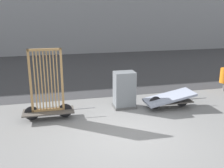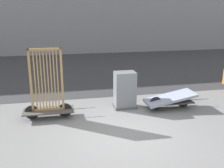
% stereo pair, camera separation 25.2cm
% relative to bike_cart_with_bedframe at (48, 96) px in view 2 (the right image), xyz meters
% --- Properties ---
extents(ground_plane, '(60.00, 60.00, 0.00)m').
position_rel_bike_cart_with_bedframe_xyz_m(ground_plane, '(2.09, -1.76, -0.76)').
color(ground_plane, slate).
extents(road_strip, '(56.00, 10.91, 0.01)m').
position_rel_bike_cart_with_bedframe_xyz_m(road_strip, '(2.09, 7.10, -0.75)').
color(road_strip, '#38383A').
rests_on(road_strip, ground_plane).
extents(bike_cart_with_bedframe, '(2.31, 0.68, 2.27)m').
position_rel_bike_cart_with_bedframe_xyz_m(bike_cart_with_bedframe, '(0.00, 0.00, 0.00)').
color(bike_cart_with_bedframe, '#4C4742').
rests_on(bike_cart_with_bedframe, ground_plane).
extents(bike_cart_with_mattress, '(2.38, 0.84, 0.59)m').
position_rel_bike_cart_with_bedframe_xyz_m(bike_cart_with_mattress, '(4.19, 0.00, -0.41)').
color(bike_cart_with_mattress, '#4C4742').
rests_on(bike_cart_with_mattress, ground_plane).
extents(utility_cabinet, '(0.79, 0.59, 1.31)m').
position_rel_bike_cart_with_bedframe_xyz_m(utility_cabinet, '(2.64, 0.42, -0.14)').
color(utility_cabinet, '#4C4C4C').
rests_on(utility_cabinet, ground_plane).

